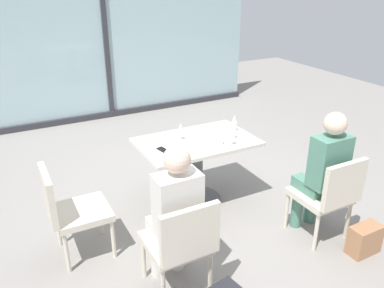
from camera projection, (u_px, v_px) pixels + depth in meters
name	position (u px, v px, depth m)	size (l,w,h in m)	color
ground_plane	(196.00, 200.00, 4.36)	(12.00, 12.00, 0.00)	gray
window_wall_backdrop	(106.00, 47.00, 6.47)	(5.34, 0.10, 2.70)	#9AB7BC
dining_table_main	(196.00, 158.00, 4.15)	(1.22, 0.77, 0.73)	silver
chair_front_left	(181.00, 241.00, 2.91)	(0.46, 0.50, 0.87)	beige
chair_front_right	(329.00, 193.00, 3.54)	(0.46, 0.50, 0.87)	beige
chair_side_end	(70.00, 208.00, 3.33)	(0.50, 0.46, 0.87)	beige
person_front_left	(174.00, 211.00, 2.91)	(0.34, 0.39, 1.26)	silver
person_front_right	(323.00, 169.00, 3.55)	(0.34, 0.39, 1.26)	#4C7F6B
wine_glass_0	(181.00, 128.00, 4.04)	(0.07, 0.07, 0.18)	silver
wine_glass_1	(233.00, 127.00, 4.07)	(0.07, 0.07, 0.18)	silver
wine_glass_2	(234.00, 120.00, 4.26)	(0.07, 0.07, 0.18)	silver
wine_glass_3	(232.00, 133.00, 3.91)	(0.07, 0.07, 0.18)	silver
coffee_cup	(219.00, 140.00, 3.95)	(0.08, 0.08, 0.09)	white
cell_phone_on_table	(163.00, 150.00, 3.85)	(0.07, 0.14, 0.01)	black
handbag_1	(365.00, 239.00, 3.49)	(0.30, 0.16, 0.28)	#A3704C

